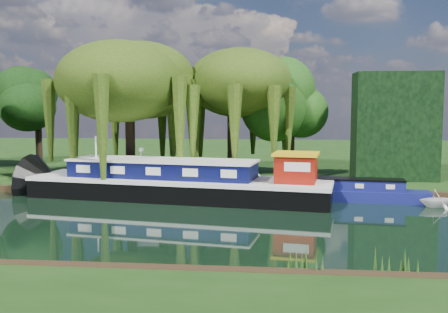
# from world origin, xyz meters

# --- Properties ---
(ground) EXTENTS (120.00, 120.00, 0.00)m
(ground) POSITION_xyz_m (0.00, 0.00, 0.00)
(ground) COLOR black
(far_bank) EXTENTS (120.00, 52.00, 0.45)m
(far_bank) POSITION_xyz_m (0.00, 34.00, 0.23)
(far_bank) COLOR black
(far_bank) RESTS_ON ground
(dutch_barge) EXTENTS (19.93, 7.37, 4.11)m
(dutch_barge) POSITION_xyz_m (4.06, 6.82, 1.02)
(dutch_barge) COLOR black
(dutch_barge) RESTS_ON ground
(narrowboat) EXTENTS (10.54, 2.77, 1.52)m
(narrowboat) POSITION_xyz_m (14.41, 7.30, 0.54)
(narrowboat) COLOR navy
(narrowboat) RESTS_ON ground
(white_cruiser) EXTENTS (2.61, 2.40, 1.16)m
(white_cruiser) POSITION_xyz_m (19.57, 5.57, 0.00)
(white_cruiser) COLOR silver
(white_cruiser) RESTS_ON ground
(willow_left) EXTENTS (8.12, 8.12, 9.73)m
(willow_left) POSITION_xyz_m (-0.55, 11.40, 7.52)
(willow_left) COLOR black
(willow_left) RESTS_ON far_bank
(willow_right) EXTENTS (7.46, 7.46, 9.09)m
(willow_right) POSITION_xyz_m (6.79, 13.62, 7.08)
(willow_right) COLOR black
(willow_right) RESTS_ON far_bank
(tree_far_mid) EXTENTS (5.02, 5.02, 8.22)m
(tree_far_mid) POSITION_xyz_m (-10.89, 18.15, 6.12)
(tree_far_mid) COLOR black
(tree_far_mid) RESTS_ON far_bank
(tree_far_right) EXTENTS (4.89, 4.89, 8.00)m
(tree_far_right) POSITION_xyz_m (11.38, 15.76, 5.96)
(tree_far_right) COLOR black
(tree_far_right) RESTS_ON far_bank
(conifer_hedge) EXTENTS (6.00, 3.00, 8.00)m
(conifer_hedge) POSITION_xyz_m (19.00, 14.00, 4.45)
(conifer_hedge) COLOR black
(conifer_hedge) RESTS_ON far_bank
(lamppost) EXTENTS (0.36, 0.36, 2.56)m
(lamppost) POSITION_xyz_m (0.50, 10.50, 2.42)
(lamppost) COLOR silver
(lamppost) RESTS_ON far_bank
(mooring_posts) EXTENTS (19.16, 0.16, 1.00)m
(mooring_posts) POSITION_xyz_m (-0.50, 8.40, 0.95)
(mooring_posts) COLOR silver
(mooring_posts) RESTS_ON far_bank
(reeds_near) EXTENTS (33.70, 1.50, 1.10)m
(reeds_near) POSITION_xyz_m (6.87, -7.57, 0.55)
(reeds_near) COLOR #1F4311
(reeds_near) RESTS_ON ground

